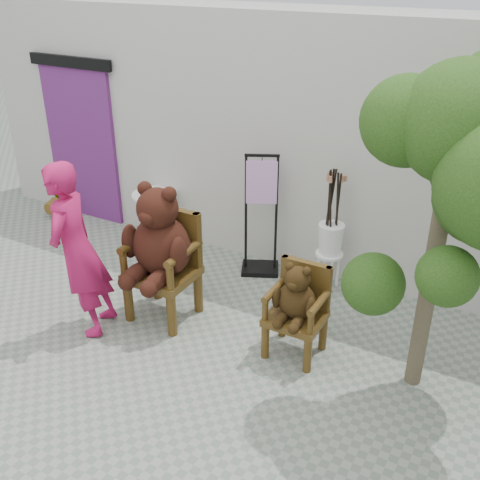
{
  "coord_description": "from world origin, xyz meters",
  "views": [
    {
      "loc": [
        2.71,
        -3.13,
        3.52
      ],
      "look_at": [
        0.28,
        1.29,
        0.95
      ],
      "focal_mm": 42.0,
      "sensor_mm": 36.0,
      "label": 1
    }
  ],
  "objects": [
    {
      "name": "back_wall",
      "position": [
        0.0,
        3.1,
        1.5
      ],
      "size": [
        9.0,
        1.0,
        3.0
      ],
      "primitive_type": "cube",
      "color": "beige",
      "rests_on": "ground"
    },
    {
      "name": "display_stand",
      "position": [
        0.01,
        2.3,
        0.58
      ],
      "size": [
        0.56,
        0.51,
        1.51
      ],
      "rotation": [
        0.0,
        0.0,
        0.43
      ],
      "color": "black",
      "rests_on": "ground"
    },
    {
      "name": "chair_big",
      "position": [
        -0.47,
        0.96,
        0.85
      ],
      "size": [
        0.75,
        0.8,
        1.52
      ],
      "color": "#3E290D",
      "rests_on": "ground"
    },
    {
      "name": "person",
      "position": [
        -1.06,
        0.38,
        0.91
      ],
      "size": [
        0.62,
        0.76,
        1.81
      ],
      "primitive_type": "imported",
      "rotation": [
        0.0,
        0.0,
        -1.25
      ],
      "color": "#B1154F",
      "rests_on": "ground"
    },
    {
      "name": "doorway",
      "position": [
        -3.0,
        2.58,
        1.16
      ],
      "size": [
        1.4,
        0.11,
        2.33
      ],
      "color": "#5F2266",
      "rests_on": "ground"
    },
    {
      "name": "chair_small",
      "position": [
        1.03,
        1.05,
        0.58
      ],
      "size": [
        0.53,
        0.53,
        1.0
      ],
      "color": "#3E290D",
      "rests_on": "ground"
    },
    {
      "name": "cafe_table",
      "position": [
        -1.59,
        2.35,
        0.44
      ],
      "size": [
        0.6,
        0.6,
        0.7
      ],
      "rotation": [
        0.0,
        0.0,
        0.31
      ],
      "color": "white",
      "rests_on": "ground"
    },
    {
      "name": "potted_plant",
      "position": [
        -3.4,
        2.35,
        0.21
      ],
      "size": [
        0.4,
        0.35,
        0.43
      ],
      "primitive_type": "imported",
      "rotation": [
        0.0,
        0.0,
        0.03
      ],
      "color": "#17340E",
      "rests_on": "ground"
    },
    {
      "name": "ground_plane",
      "position": [
        0.0,
        0.0,
        0.0
      ],
      "size": [
        60.0,
        60.0,
        0.0
      ],
      "primitive_type": "plane",
      "color": "gray",
      "rests_on": "ground"
    },
    {
      "name": "stool_bucket",
      "position": [
        0.87,
        2.35,
        0.64
      ],
      "size": [
        0.32,
        0.32,
        1.45
      ],
      "rotation": [
        0.0,
        0.0,
        -0.12
      ],
      "color": "white",
      "rests_on": "ground"
    }
  ]
}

